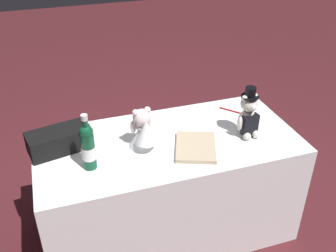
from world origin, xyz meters
name	(u,v)px	position (x,y,z in m)	size (l,w,h in m)	color
ground_plane	(168,227)	(0.00, 0.00, 0.00)	(12.00, 12.00, 0.00)	#47191E
reception_table	(168,187)	(0.00, 0.00, 0.35)	(1.53, 0.73, 0.70)	white
teddy_bear_groom	(248,116)	(0.46, -0.08, 0.83)	(0.15, 0.14, 0.31)	silver
teddy_bear_bride	(143,131)	(-0.15, -0.02, 0.81)	(0.16, 0.21, 0.24)	white
champagne_bottle	(88,146)	(-0.47, -0.11, 0.84)	(0.07, 0.07, 0.32)	#0F482B
signing_pen	(229,110)	(0.49, 0.21, 0.71)	(0.11, 0.12, 0.01)	maroon
gift_case_black	(60,140)	(-0.60, 0.11, 0.76)	(0.37, 0.23, 0.12)	black
guestbook	(196,147)	(0.12, -0.13, 0.71)	(0.22, 0.29, 0.02)	tan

